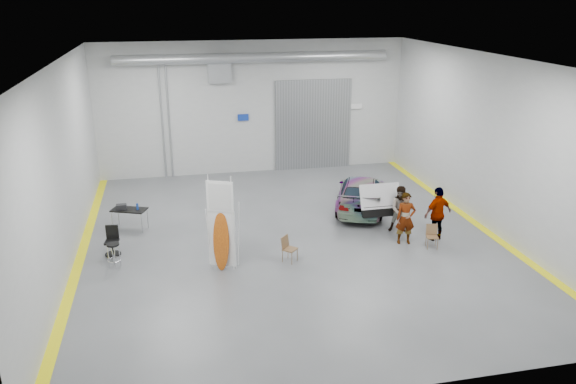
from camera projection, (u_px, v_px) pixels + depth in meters
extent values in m
plane|color=#55585C|center=(292.00, 239.00, 19.10)|extent=(16.00, 16.00, 0.00)
cube|color=#AFB2B3|center=(63.00, 167.00, 16.71)|extent=(0.02, 16.00, 6.00)
cube|color=#AFB2B3|center=(488.00, 143.00, 19.49)|extent=(0.02, 16.00, 6.00)
cube|color=#AFB2B3|center=(254.00, 108.00, 25.48)|extent=(14.00, 0.02, 6.00)
cube|color=#AFB2B3|center=(382.00, 264.00, 10.72)|extent=(14.00, 0.02, 6.00)
cube|color=white|center=(292.00, 59.00, 17.10)|extent=(14.00, 16.00, 0.02)
cube|color=gray|center=(313.00, 125.00, 26.26)|extent=(3.60, 0.12, 4.20)
cube|color=#919499|center=(219.00, 69.00, 24.51)|extent=(1.00, 0.50, 1.20)
cylinder|color=#919499|center=(255.00, 58.00, 24.16)|extent=(11.90, 0.44, 0.44)
cube|color=#13309A|center=(243.00, 117.00, 25.44)|extent=(0.50, 0.04, 0.30)
cube|color=white|center=(355.00, 106.00, 26.39)|extent=(0.70, 0.04, 0.25)
cylinder|color=#919499|center=(169.00, 123.00, 24.81)|extent=(0.08, 0.08, 5.00)
cylinder|color=#919499|center=(162.00, 123.00, 24.75)|extent=(0.08, 0.08, 5.00)
cube|color=yellow|center=(80.00, 258.00, 17.73)|extent=(0.30, 16.00, 0.01)
cube|color=yellow|center=(475.00, 223.00, 20.46)|extent=(0.30, 16.00, 0.01)
imported|color=silver|center=(361.00, 193.00, 21.66)|extent=(3.25, 4.69, 1.26)
imported|color=#937350|center=(406.00, 218.00, 18.51)|extent=(0.71, 0.52, 1.77)
imported|color=teal|center=(401.00, 209.00, 19.44)|extent=(0.97, 0.84, 1.67)
imported|color=brown|center=(438.00, 214.00, 18.78)|extent=(1.16, 0.71, 1.87)
cube|color=white|center=(224.00, 238.00, 16.73)|extent=(0.78, 0.36, 1.78)
ellipsoid|color=orange|center=(225.00, 241.00, 16.67)|extent=(0.55, 0.41, 1.88)
cube|color=white|center=(223.00, 197.00, 16.27)|extent=(0.76, 0.35, 0.94)
cylinder|color=white|center=(212.00, 224.00, 16.50)|extent=(0.02, 0.02, 2.97)
cylinder|color=white|center=(236.00, 222.00, 16.63)|extent=(0.02, 0.02, 2.97)
cube|color=brown|center=(290.00, 249.00, 17.35)|extent=(0.54, 0.54, 0.04)
cube|color=brown|center=(289.00, 240.00, 17.44)|extent=(0.33, 0.34, 0.37)
cube|color=brown|center=(432.00, 237.00, 18.30)|extent=(0.45, 0.44, 0.04)
cube|color=brown|center=(430.00, 229.00, 18.39)|extent=(0.38, 0.17, 0.35)
cylinder|color=black|center=(113.00, 244.00, 16.88)|extent=(0.38, 0.38, 0.06)
torus|color=silver|center=(115.00, 260.00, 17.05)|extent=(0.40, 0.40, 0.02)
cylinder|color=#919499|center=(113.00, 224.00, 19.44)|extent=(0.03, 0.03, 0.72)
cylinder|color=#919499|center=(146.00, 221.00, 19.66)|extent=(0.03, 0.03, 0.72)
cylinder|color=#919499|center=(114.00, 218.00, 19.90)|extent=(0.03, 0.03, 0.72)
cylinder|color=#919499|center=(146.00, 216.00, 20.12)|extent=(0.03, 0.03, 0.72)
cube|color=black|center=(129.00, 210.00, 19.66)|extent=(1.34, 1.01, 0.04)
cylinder|color=#1A3FA1|center=(137.00, 207.00, 19.58)|extent=(0.08, 0.08, 0.22)
cube|color=black|center=(121.00, 207.00, 19.62)|extent=(0.35, 0.22, 0.18)
cylinder|color=black|center=(113.00, 254.00, 17.91)|extent=(0.50, 0.50, 0.04)
cylinder|color=black|center=(112.00, 248.00, 17.84)|extent=(0.05, 0.05, 0.43)
cube|color=black|center=(112.00, 242.00, 17.77)|extent=(0.46, 0.46, 0.06)
cube|color=black|center=(111.00, 232.00, 17.86)|extent=(0.40, 0.11, 0.45)
cube|color=silver|center=(380.00, 193.00, 19.68)|extent=(1.47, 0.89, 0.04)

